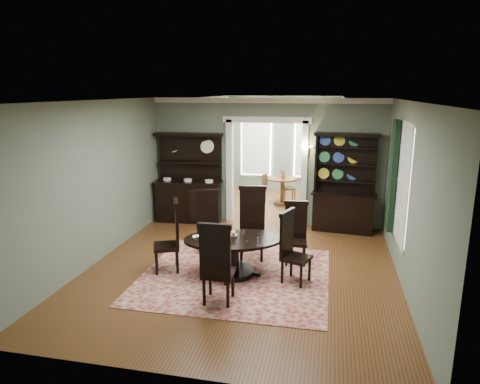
% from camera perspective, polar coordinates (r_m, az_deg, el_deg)
% --- Properties ---
extents(room, '(5.51, 6.01, 3.01)m').
position_cam_1_polar(room, '(7.38, 0.15, 0.94)').
color(room, brown).
rests_on(room, ground).
extents(parlor, '(3.51, 3.50, 3.01)m').
position_cam_1_polar(parlor, '(12.73, 5.27, 5.91)').
color(parlor, brown).
rests_on(parlor, ground).
extents(doorway_trim, '(2.08, 0.25, 2.57)m').
position_cam_1_polar(doorway_trim, '(10.23, 3.57, 4.67)').
color(doorway_trim, silver).
rests_on(doorway_trim, floor).
extents(right_window, '(0.15, 1.47, 2.12)m').
position_cam_1_polar(right_window, '(8.18, 20.30, 1.50)').
color(right_window, white).
rests_on(right_window, wall_right).
extents(wall_sconce, '(0.27, 0.21, 0.21)m').
position_cam_1_polar(wall_sconce, '(9.95, 8.91, 5.86)').
color(wall_sconce, '#B89031').
rests_on(wall_sconce, back_wall_right).
extents(rug, '(3.24, 3.04, 0.01)m').
position_cam_1_polar(rug, '(7.65, -0.64, -11.02)').
color(rug, maroon).
rests_on(rug, floor).
extents(dining_table, '(1.94, 1.94, 0.67)m').
position_cam_1_polar(dining_table, '(7.52, -0.94, -7.65)').
color(dining_table, black).
rests_on(dining_table, rug).
extents(centerpiece, '(1.23, 0.79, 0.20)m').
position_cam_1_polar(centerpiece, '(7.50, -1.30, -5.59)').
color(centerpiece, silver).
rests_on(centerpiece, dining_table).
extents(chair_far_left, '(0.60, 0.58, 1.26)m').
position_cam_1_polar(chair_far_left, '(8.55, -4.30, -3.70)').
color(chair_far_left, black).
rests_on(chair_far_left, rug).
extents(chair_far_mid, '(0.58, 0.56, 1.39)m').
position_cam_1_polar(chair_far_mid, '(8.26, 1.63, -3.76)').
color(chair_far_mid, black).
rests_on(chair_far_mid, rug).
extents(chair_far_right, '(0.47, 0.45, 1.17)m').
position_cam_1_polar(chair_far_right, '(8.09, 7.44, -5.11)').
color(chair_far_right, black).
rests_on(chair_far_right, rug).
extents(chair_end_left, '(0.61, 0.62, 1.30)m').
position_cam_1_polar(chair_end_left, '(7.71, -9.04, -5.57)').
color(chair_end_left, black).
rests_on(chair_end_left, rug).
extents(chair_end_right, '(0.57, 0.58, 1.24)m').
position_cam_1_polar(chair_end_right, '(7.25, 6.82, -7.02)').
color(chair_end_right, black).
rests_on(chair_end_right, rug).
extents(chair_near, '(0.51, 0.47, 1.32)m').
position_cam_1_polar(chair_near, '(6.42, -3.13, -9.31)').
color(chair_near, black).
rests_on(chair_near, rug).
extents(sideboard, '(1.70, 0.72, 2.18)m').
position_cam_1_polar(sideboard, '(10.59, -6.78, 0.17)').
color(sideboard, black).
rests_on(sideboard, floor).
extents(welsh_dresser, '(1.49, 0.68, 2.25)m').
position_cam_1_polar(welsh_dresser, '(10.05, 13.69, -0.52)').
color(welsh_dresser, black).
rests_on(welsh_dresser, floor).
extents(parlor_table, '(0.81, 0.81, 0.75)m').
position_cam_1_polar(parlor_table, '(12.16, 5.65, 0.64)').
color(parlor_table, '#553718').
rests_on(parlor_table, parlor_floor).
extents(parlor_chair_left, '(0.39, 0.39, 0.86)m').
position_cam_1_polar(parlor_chair_left, '(12.26, 2.89, 0.63)').
color(parlor_chair_left, '#553718').
rests_on(parlor_chair_left, parlor_floor).
extents(parlor_chair_right, '(0.46, 0.45, 0.98)m').
position_cam_1_polar(parlor_chair_right, '(12.18, 6.20, 0.80)').
color(parlor_chair_right, '#553718').
rests_on(parlor_chair_right, parlor_floor).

